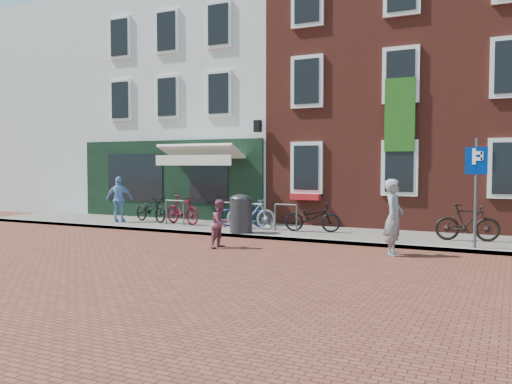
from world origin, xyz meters
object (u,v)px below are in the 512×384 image
at_px(parking_sign, 476,177).
at_px(bicycle_2, 244,213).
at_px(bicycle_1, 182,210).
at_px(bicycle_3, 251,213).
at_px(bicycle_4, 312,217).
at_px(bicycle_5, 467,223).
at_px(woman, 394,217).
at_px(bicycle_0, 151,209).
at_px(cafe_person, 119,199).
at_px(litter_bin, 241,212).
at_px(boy, 220,224).

height_order(parking_sign, bicycle_2, parking_sign).
bearing_deg(bicycle_1, bicycle_3, -76.82).
height_order(bicycle_1, bicycle_4, bicycle_1).
distance_m(bicycle_2, bicycle_5, 6.75).
relative_size(woman, bicycle_1, 1.10).
height_order(woman, bicycle_0, woman).
bearing_deg(bicycle_5, bicycle_0, 79.55).
distance_m(cafe_person, bicycle_3, 5.03).
relative_size(bicycle_1, bicycle_5, 1.00).
xyz_separation_m(parking_sign, bicycle_0, (-10.57, 1.31, -1.27)).
height_order(cafe_person, bicycle_3, cafe_person).
relative_size(woman, bicycle_5, 1.10).
xyz_separation_m(litter_bin, bicycle_3, (-0.16, 0.98, -0.14)).
bearing_deg(bicycle_1, boy, -118.37).
bearing_deg(bicycle_3, bicycle_2, 40.87).
xyz_separation_m(cafe_person, bicycle_4, (6.97, 0.39, -0.36)).
bearing_deg(bicycle_5, parking_sign, -177.44).
bearing_deg(cafe_person, bicycle_2, 161.34).
xyz_separation_m(woman, bicycle_2, (-5.33, 2.76, -0.35)).
height_order(bicycle_2, bicycle_4, same).
relative_size(boy, bicycle_1, 0.76).
xyz_separation_m(bicycle_4, bicycle_5, (4.31, -0.01, 0.05)).
bearing_deg(litter_bin, bicycle_3, 99.05).
height_order(litter_bin, bicycle_5, litter_bin).
xyz_separation_m(litter_bin, parking_sign, (6.37, -0.06, 1.08)).
bearing_deg(woman, bicycle_3, 64.94).
xyz_separation_m(woman, bicycle_1, (-7.50, 2.46, -0.30)).
xyz_separation_m(bicycle_0, bicycle_5, (10.31, -0.13, 0.05)).
height_order(woman, bicycle_2, woman).
xyz_separation_m(parking_sign, bicycle_4, (-4.56, 1.20, -1.27)).
xyz_separation_m(parking_sign, bicycle_5, (-0.26, 1.19, -1.23)).
distance_m(bicycle_0, bicycle_5, 10.32).
bearing_deg(bicycle_1, bicycle_0, 99.66).
height_order(litter_bin, parking_sign, parking_sign).
height_order(bicycle_0, bicycle_5, bicycle_5).
relative_size(parking_sign, bicycle_3, 1.64).
bearing_deg(litter_bin, boy, -75.97).
height_order(boy, bicycle_3, boy).
height_order(bicycle_0, bicycle_3, bicycle_3).
bearing_deg(bicycle_0, bicycle_3, -76.62).
bearing_deg(bicycle_1, cafe_person, 114.45).
xyz_separation_m(bicycle_0, bicycle_1, (1.41, -0.15, 0.05)).
height_order(parking_sign, bicycle_5, parking_sign).
height_order(litter_bin, woman, woman).
bearing_deg(woman, boy, 101.31).
distance_m(parking_sign, boy, 6.31).
distance_m(cafe_person, bicycle_5, 11.29).
bearing_deg(bicycle_1, woman, -92.30).
distance_m(woman, bicycle_2, 6.02).
bearing_deg(bicycle_5, litter_bin, 90.71).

